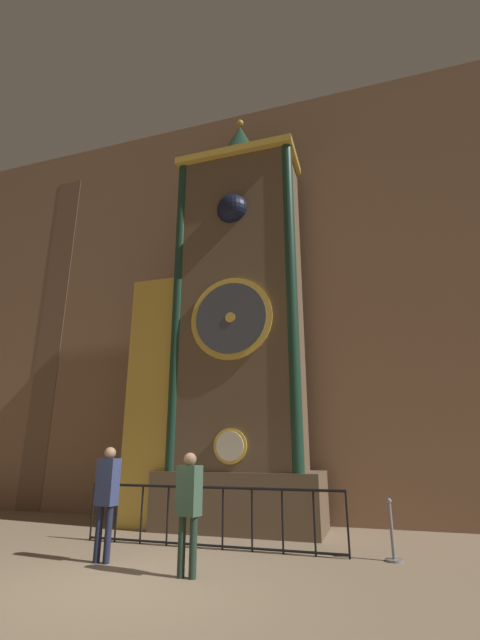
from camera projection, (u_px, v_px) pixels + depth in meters
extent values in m
plane|color=#847056|center=(121.00, 586.00, 5.71)|extent=(28.00, 28.00, 0.00)
cube|color=#846047|center=(243.00, 291.00, 12.64)|extent=(24.00, 0.30, 12.46)
cube|color=brown|center=(53.00, 328.00, 14.24)|extent=(0.90, 0.12, 11.22)
cube|color=brown|center=(240.00, 500.00, 9.74)|extent=(3.82, 1.61, 1.27)
cube|color=brown|center=(240.00, 302.00, 11.13)|extent=(3.06, 1.40, 8.34)
cube|color=gold|center=(239.00, 166.00, 12.22)|extent=(3.30, 1.54, 0.20)
cylinder|color=gold|center=(230.00, 446.00, 9.42)|extent=(0.77, 0.05, 0.77)
cylinder|color=silver|center=(230.00, 446.00, 9.39)|extent=(0.63, 0.03, 0.63)
cylinder|color=gold|center=(231.00, 318.00, 10.27)|extent=(2.05, 0.07, 2.05)
cylinder|color=#3D424C|center=(230.00, 318.00, 10.23)|extent=(1.77, 0.04, 1.77)
cylinder|color=gold|center=(230.00, 317.00, 10.21)|extent=(0.25, 0.03, 0.25)
cube|color=#3A2D21|center=(238.00, 218.00, 11.62)|extent=(1.05, 0.42, 1.05)
sphere|color=black|center=(233.00, 210.00, 11.24)|extent=(0.84, 0.84, 0.84)
cylinder|color=#193828|center=(178.00, 300.00, 10.99)|extent=(0.28, 0.28, 8.34)
cylinder|color=#193828|center=(291.00, 287.00, 10.15)|extent=(0.28, 0.28, 8.34)
cylinder|color=gold|center=(240.00, 161.00, 12.38)|extent=(1.07, 1.07, 0.30)
cone|color=#1C3D2C|center=(240.00, 141.00, 12.58)|extent=(1.02, 1.02, 1.06)
sphere|color=gold|center=(240.00, 123.00, 12.77)|extent=(0.20, 0.20, 0.20)
cube|color=brown|center=(160.00, 397.00, 11.11)|extent=(1.21, 1.19, 6.08)
cube|color=gold|center=(149.00, 395.00, 10.55)|extent=(1.27, 0.06, 6.08)
cylinder|color=black|center=(92.00, 511.00, 8.69)|extent=(0.04, 0.04, 1.07)
cylinder|color=black|center=(117.00, 513.00, 8.53)|extent=(0.04, 0.04, 1.07)
cylinder|color=black|center=(142.00, 514.00, 8.37)|extent=(0.04, 0.04, 1.07)
cylinder|color=black|center=(168.00, 515.00, 8.21)|extent=(0.04, 0.04, 1.07)
cylinder|color=black|center=(195.00, 516.00, 8.05)|extent=(0.04, 0.04, 1.07)
cylinder|color=black|center=(223.00, 518.00, 7.89)|extent=(0.04, 0.04, 1.07)
cylinder|color=black|center=(252.00, 519.00, 7.73)|extent=(0.04, 0.04, 1.07)
cylinder|color=black|center=(283.00, 521.00, 7.57)|extent=(0.04, 0.04, 1.07)
cylinder|color=black|center=(314.00, 522.00, 7.41)|extent=(0.04, 0.04, 1.07)
cylinder|color=black|center=(348.00, 524.00, 7.25)|extent=(0.04, 0.04, 1.07)
cylinder|color=black|center=(209.00, 487.00, 8.12)|extent=(5.06, 0.05, 0.05)
cylinder|color=black|center=(208.00, 545.00, 7.83)|extent=(5.06, 0.04, 0.04)
cylinder|color=#1B213A|center=(99.00, 534.00, 6.99)|extent=(0.11, 0.11, 0.85)
cylinder|color=#1B213A|center=(108.00, 534.00, 6.94)|extent=(0.11, 0.11, 0.85)
cube|color=navy|center=(108.00, 482.00, 7.20)|extent=(0.36, 0.26, 0.75)
sphere|color=#8C664C|center=(110.00, 453.00, 7.33)|extent=(0.20, 0.20, 0.20)
cylinder|color=#213427|center=(182.00, 546.00, 6.18)|extent=(0.11, 0.11, 0.81)
cylinder|color=#213427|center=(193.00, 547.00, 6.13)|extent=(0.11, 0.11, 0.81)
cube|color=#385642|center=(189.00, 490.00, 6.38)|extent=(0.38, 0.30, 0.70)
sphere|color=#8C664C|center=(190.00, 459.00, 6.50)|extent=(0.19, 0.19, 0.19)
cylinder|color=gray|center=(394.00, 560.00, 6.96)|extent=(0.28, 0.28, 0.04)
cylinder|color=gray|center=(392.00, 532.00, 7.08)|extent=(0.06, 0.06, 0.88)
sphere|color=gray|center=(389.00, 501.00, 7.22)|extent=(0.09, 0.09, 0.09)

